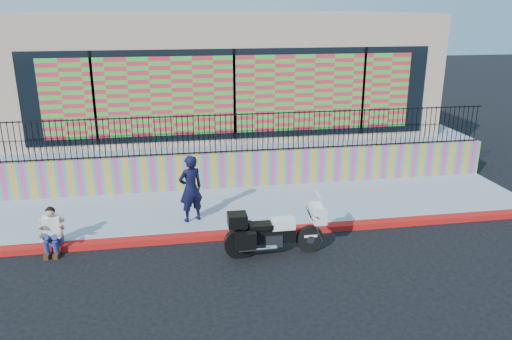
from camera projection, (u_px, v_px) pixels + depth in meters
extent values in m
plane|color=black|center=(257.00, 235.00, 12.47)|extent=(90.00, 90.00, 0.00)
cube|color=#AA190C|center=(257.00, 233.00, 12.45)|extent=(16.00, 0.30, 0.15)
cube|color=#98A2B6|center=(247.00, 208.00, 13.99)|extent=(16.00, 3.00, 0.15)
cube|color=#DB3982|center=(239.00, 169.00, 15.30)|extent=(16.00, 0.20, 1.10)
cube|color=#98A2B6|center=(222.00, 133.00, 20.10)|extent=(16.00, 10.00, 1.25)
cube|color=tan|center=(221.00, 67.00, 19.10)|extent=(14.00, 8.00, 4.00)
cube|color=black|center=(234.00, 95.00, 15.46)|extent=(12.60, 0.04, 2.80)
cube|color=red|center=(234.00, 95.00, 15.43)|extent=(11.48, 0.02, 2.40)
cylinder|color=black|center=(310.00, 239.00, 11.56)|extent=(0.64, 0.14, 0.64)
cylinder|color=black|center=(240.00, 244.00, 11.30)|extent=(0.64, 0.14, 0.64)
cube|color=black|center=(275.00, 235.00, 11.38)|extent=(0.92, 0.27, 0.33)
cube|color=silver|center=(273.00, 239.00, 11.40)|extent=(0.39, 0.33, 0.29)
cube|color=white|center=(283.00, 223.00, 11.33)|extent=(0.53, 0.31, 0.23)
cube|color=black|center=(261.00, 226.00, 11.25)|extent=(0.53, 0.33, 0.12)
cube|color=white|center=(318.00, 213.00, 11.40)|extent=(0.29, 0.50, 0.41)
cube|color=silver|center=(320.00, 200.00, 11.31)|extent=(0.18, 0.44, 0.33)
cube|color=black|center=(237.00, 220.00, 11.11)|extent=(0.43, 0.41, 0.29)
cube|color=black|center=(246.00, 241.00, 10.98)|extent=(0.46, 0.17, 0.39)
cube|color=black|center=(242.00, 230.00, 11.52)|extent=(0.46, 0.17, 0.39)
cube|color=white|center=(310.00, 235.00, 11.53)|extent=(0.31, 0.15, 0.06)
imported|color=black|center=(191.00, 189.00, 12.71)|extent=(0.75, 0.63, 1.76)
cube|color=navy|center=(55.00, 240.00, 11.70)|extent=(0.36, 0.28, 0.18)
cube|color=white|center=(52.00, 227.00, 11.56)|extent=(0.38, 0.27, 0.54)
sphere|color=tan|center=(50.00, 213.00, 11.41)|extent=(0.21, 0.21, 0.21)
cube|color=#472814|center=(47.00, 256.00, 11.33)|extent=(0.11, 0.26, 0.10)
cube|color=#472814|center=(56.00, 255.00, 11.36)|extent=(0.11, 0.26, 0.10)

